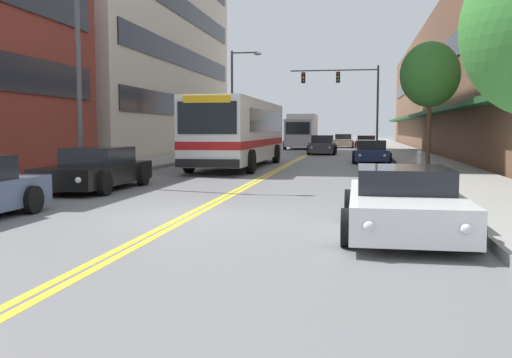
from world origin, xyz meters
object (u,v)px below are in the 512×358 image
object	(u,v)px
street_lamp_left_near	(84,17)
street_tree_right_mid	(430,75)
car_beige_moving_lead	(343,141)
fire_hydrant	(419,161)
street_lamp_left_far	(236,93)
traffic_signal_mast	(348,90)
box_truck	(302,131)
car_silver_parked_left_near	(245,147)
car_white_parked_right_foreground	(403,202)
car_navy_parked_right_far	(371,152)
car_black_parked_left_far	(97,170)
car_dark_grey_moving_second	(322,145)
city_bus	(240,130)
car_red_parked_right_mid	(366,142)

from	to	relation	value
street_lamp_left_near	street_tree_right_mid	xyz separation A→B (m)	(11.58, 8.22, -1.24)
car_beige_moving_lead	fire_hydrant	xyz separation A→B (m)	(3.75, -33.32, -0.05)
street_lamp_left_near	street_lamp_left_far	bearing A→B (deg)	89.77
traffic_signal_mast	car_beige_moving_lead	bearing A→B (deg)	94.25
box_truck	traffic_signal_mast	size ratio (longest dim) A/B	0.95
car_beige_moving_lead	street_lamp_left_far	world-z (taller)	street_lamp_left_far
car_silver_parked_left_near	car_white_parked_right_foreground	bearing A→B (deg)	-73.52
street_lamp_left_near	fire_hydrant	bearing A→B (deg)	30.29
car_navy_parked_right_far	street_lamp_left_near	xyz separation A→B (m)	(-9.35, -14.97, 4.81)
car_black_parked_left_far	box_truck	distance (m)	37.39
traffic_signal_mast	street_lamp_left_near	size ratio (longest dim) A/B	0.82
car_dark_grey_moving_second	car_beige_moving_lead	bearing A→B (deg)	85.54
city_bus	street_tree_right_mid	distance (m)	9.13
car_white_parked_right_foreground	street_lamp_left_near	world-z (taller)	street_lamp_left_near
car_silver_parked_left_near	car_beige_moving_lead	bearing A→B (deg)	69.67
street_lamp_left_near	car_white_parked_right_foreground	bearing A→B (deg)	-35.91
car_white_parked_right_foreground	street_tree_right_mid	xyz separation A→B (m)	(2.20, 15.01, 3.58)
street_lamp_left_far	car_black_parked_left_far	bearing A→B (deg)	-88.33
car_beige_moving_lead	street_lamp_left_far	xyz separation A→B (m)	(-7.18, -16.94, 3.78)
street_lamp_left_far	street_tree_right_mid	world-z (taller)	street_lamp_left_far
car_dark_grey_moving_second	street_lamp_left_far	bearing A→B (deg)	-162.63
city_bus	street_lamp_left_far	distance (m)	13.27
box_truck	fire_hydrant	world-z (taller)	box_truck
car_red_parked_right_mid	traffic_signal_mast	world-z (taller)	traffic_signal_mast
street_lamp_left_far	fire_hydrant	bearing A→B (deg)	-56.29
car_white_parked_right_foreground	street_lamp_left_far	xyz separation A→B (m)	(-9.29, 29.61, 3.85)
car_silver_parked_left_near	fire_hydrant	bearing A→B (deg)	-57.10
car_beige_moving_lead	fire_hydrant	bearing A→B (deg)	-83.57
car_black_parked_left_far	street_tree_right_mid	distance (m)	14.62
car_navy_parked_right_far	street_lamp_left_far	world-z (taller)	street_lamp_left_far
street_lamp_left_near	fire_hydrant	size ratio (longest dim) A/B	11.23
car_black_parked_left_far	street_tree_right_mid	xyz separation A→B (m)	(10.79, 9.21, 3.53)
car_white_parked_right_foreground	traffic_signal_mast	size ratio (longest dim) A/B	0.62
car_red_parked_right_mid	car_dark_grey_moving_second	world-z (taller)	car_dark_grey_moving_second
car_navy_parked_right_far	car_dark_grey_moving_second	distance (m)	10.26
box_truck	street_tree_right_mid	bearing A→B (deg)	-73.92
car_white_parked_right_foreground	car_beige_moving_lead	bearing A→B (deg)	92.59
car_red_parked_right_mid	car_black_parked_left_far	bearing A→B (deg)	-102.52
city_bus	car_dark_grey_moving_second	distance (m)	14.95
car_black_parked_left_far	street_lamp_left_near	distance (m)	4.94
car_silver_parked_left_near	city_bus	bearing A→B (deg)	-79.83
car_white_parked_right_foreground	fire_hydrant	world-z (taller)	car_white_parked_right_foreground
car_white_parked_right_foreground	fire_hydrant	distance (m)	13.33
car_white_parked_right_foreground	car_navy_parked_right_far	world-z (taller)	car_navy_parked_right_far
car_silver_parked_left_near	box_truck	world-z (taller)	box_truck
traffic_signal_mast	fire_hydrant	bearing A→B (deg)	-83.00
car_silver_parked_left_near	street_tree_right_mid	bearing A→B (deg)	-52.46
car_beige_moving_lead	fire_hydrant	world-z (taller)	car_beige_moving_lead
car_dark_grey_moving_second	fire_hydrant	xyz separation A→B (m)	(4.93, -18.26, -0.06)
car_white_parked_right_foreground	street_tree_right_mid	world-z (taller)	street_tree_right_mid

